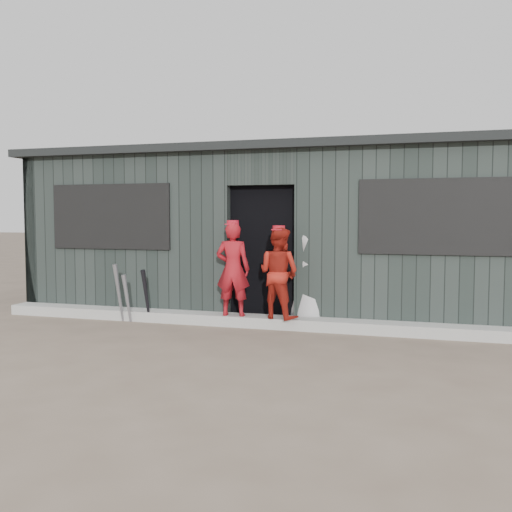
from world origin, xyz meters
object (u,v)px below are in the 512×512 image
(player_red_left, at_px, (233,269))
(player_grey_back, at_px, (309,277))
(bat_mid, at_px, (127,298))
(player_red_right, at_px, (279,273))
(bat_left, at_px, (119,293))
(bat_right, at_px, (146,296))
(dugout, at_px, (285,232))

(player_red_left, relative_size, player_grey_back, 0.96)
(bat_mid, relative_size, player_red_right, 0.57)
(bat_left, bearing_deg, bat_mid, -0.70)
(player_grey_back, bearing_deg, bat_right, 31.48)
(bat_mid, height_order, bat_right, bat_right)
(player_red_right, bearing_deg, player_grey_back, -108.19)
(player_red_left, xyz_separation_m, dugout, (0.33, 1.75, 0.48))
(player_red_left, relative_size, dugout, 0.16)
(bat_mid, height_order, dugout, dugout)
(player_grey_back, bearing_deg, player_red_left, 39.93)
(dugout, bearing_deg, bat_left, -136.37)
(player_grey_back, height_order, dugout, dugout)
(player_red_left, height_order, player_red_right, player_red_left)
(bat_right, bearing_deg, player_red_left, 6.27)
(player_red_left, bearing_deg, dugout, -105.90)
(dugout, bearing_deg, player_grey_back, -63.29)
(player_red_left, bearing_deg, player_red_right, 173.02)
(bat_left, relative_size, player_red_left, 0.65)
(bat_right, bearing_deg, bat_mid, -170.61)
(bat_left, bearing_deg, bat_right, 6.18)
(bat_mid, relative_size, bat_right, 0.90)
(bat_left, relative_size, player_red_right, 0.69)
(bat_right, distance_m, player_red_left, 1.36)
(bat_right, height_order, player_red_left, player_red_left)
(player_red_right, height_order, dugout, dugout)
(bat_mid, distance_m, player_red_left, 1.65)
(bat_right, distance_m, dugout, 2.64)
(bat_left, distance_m, dugout, 2.94)
(player_red_left, bearing_deg, bat_right, 0.92)
(player_grey_back, bearing_deg, player_red_right, 69.74)
(bat_left, relative_size, dugout, 0.10)
(bat_mid, bearing_deg, player_grey_back, 12.91)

